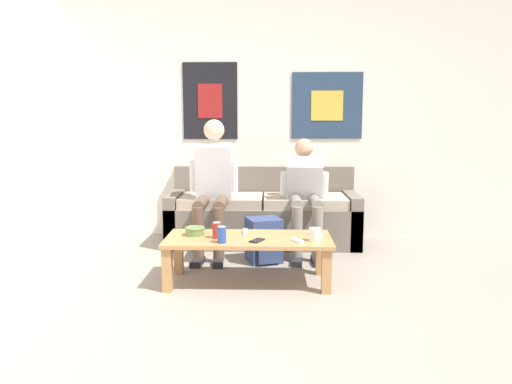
{
  "coord_description": "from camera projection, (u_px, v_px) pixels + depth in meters",
  "views": [
    {
      "loc": [
        0.17,
        -2.77,
        1.27
      ],
      "look_at": [
        0.05,
        1.44,
        0.65
      ],
      "focal_mm": 35.0,
      "sensor_mm": 36.0,
      "label": 1
    }
  ],
  "objects": [
    {
      "name": "ceramic_bowl",
      "position": [
        195.0,
        231.0,
        3.93
      ],
      "size": [
        0.16,
        0.16,
        0.07
      ],
      "color": "#607F47",
      "rests_on": "coffee_table"
    },
    {
      "name": "drink_can_blue",
      "position": [
        222.0,
        235.0,
        3.68
      ],
      "size": [
        0.07,
        0.07,
        0.12
      ],
      "color": "#28479E",
      "rests_on": "coffee_table"
    },
    {
      "name": "backpack",
      "position": [
        264.0,
        241.0,
        4.45
      ],
      "size": [
        0.35,
        0.36,
        0.39
      ],
      "color": "navy",
      "rests_on": "ground_plane"
    },
    {
      "name": "drink_can_red",
      "position": [
        217.0,
        230.0,
        3.82
      ],
      "size": [
        0.07,
        0.07,
        0.12
      ],
      "color": "maroon",
      "rests_on": "coffee_table"
    },
    {
      "name": "ground_plane",
      "position": [
        241.0,
        337.0,
        2.93
      ],
      "size": [
        18.0,
        18.0,
        0.0
      ],
      "primitive_type": "plane",
      "color": "gray"
    },
    {
      "name": "person_seated_adult",
      "position": [
        213.0,
        182.0,
        4.71
      ],
      "size": [
        0.47,
        0.83,
        1.27
      ],
      "color": "brown",
      "rests_on": "ground_plane"
    },
    {
      "name": "person_seated_teen",
      "position": [
        305.0,
        191.0,
        4.72
      ],
      "size": [
        0.47,
        0.87,
        1.08
      ],
      "color": "gray",
      "rests_on": "ground_plane"
    },
    {
      "name": "wall_back",
      "position": [
        255.0,
        118.0,
        5.38
      ],
      "size": [
        10.0,
        0.07,
        2.55
      ],
      "color": "white",
      "rests_on": "ground_plane"
    },
    {
      "name": "game_controller_near_right",
      "position": [
        297.0,
        240.0,
        3.71
      ],
      "size": [
        0.1,
        0.14,
        0.03
      ],
      "color": "white",
      "rests_on": "coffee_table"
    },
    {
      "name": "coffee_table",
      "position": [
        248.0,
        244.0,
        3.87
      ],
      "size": [
        1.28,
        0.56,
        0.36
      ],
      "color": "#B27F4C",
      "rests_on": "ground_plane"
    },
    {
      "name": "game_controller_near_left",
      "position": [
        245.0,
        232.0,
        4.0
      ],
      "size": [
        0.04,
        0.15,
        0.03
      ],
      "color": "white",
      "rests_on": "coffee_table"
    },
    {
      "name": "couch",
      "position": [
        263.0,
        216.0,
        5.15
      ],
      "size": [
        1.92,
        0.75,
        0.77
      ],
      "color": "#70665B",
      "rests_on": "ground_plane"
    },
    {
      "name": "game_controller_far_center",
      "position": [
        315.0,
        234.0,
        3.91
      ],
      "size": [
        0.12,
        0.13,
        0.03
      ],
      "color": "white",
      "rests_on": "coffee_table"
    },
    {
      "name": "cell_phone",
      "position": [
        257.0,
        240.0,
        3.73
      ],
      "size": [
        0.12,
        0.15,
        0.01
      ],
      "color": "black",
      "rests_on": "coffee_table"
    },
    {
      "name": "pillar_candle",
      "position": [
        315.0,
        235.0,
        3.73
      ],
      "size": [
        0.09,
        0.09,
        0.11
      ],
      "color": "silver",
      "rests_on": "coffee_table"
    }
  ]
}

